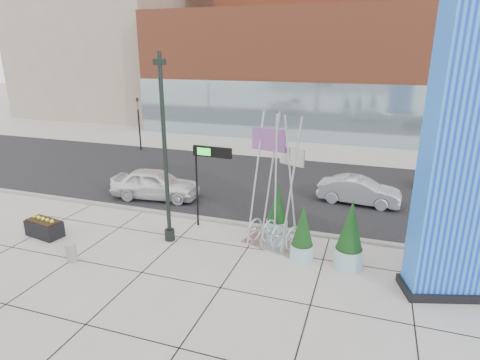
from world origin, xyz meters
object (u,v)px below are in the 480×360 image
(lamp_post, at_px, (166,169))
(blue_pylon, at_px, (474,150))
(car_silver_mid, at_px, (359,191))
(overhead_street_sign, at_px, (209,158))
(concrete_bollard, at_px, (71,253))
(public_art_sculpture, at_px, (274,213))
(car_white_west, at_px, (156,184))

(lamp_post, bearing_deg, blue_pylon, -2.61)
(lamp_post, relative_size, car_silver_mid, 1.83)
(overhead_street_sign, bearing_deg, car_silver_mid, 43.11)
(blue_pylon, height_order, overhead_street_sign, blue_pylon)
(blue_pylon, relative_size, concrete_bollard, 13.72)
(lamp_post, relative_size, concrete_bollard, 10.40)
(overhead_street_sign, distance_m, car_silver_mid, 8.33)
(car_silver_mid, bearing_deg, lamp_post, 138.67)
(overhead_street_sign, bearing_deg, lamp_post, -120.28)
(lamp_post, distance_m, public_art_sculpture, 4.62)
(concrete_bollard, height_order, car_white_west, car_white_west)
(blue_pylon, bearing_deg, public_art_sculpture, 150.96)
(public_art_sculpture, xyz_separation_m, overhead_street_sign, (-3.08, 0.83, 1.76))
(public_art_sculpture, distance_m, concrete_bollard, 7.82)
(blue_pylon, xyz_separation_m, car_silver_mid, (-3.24, 7.34, -4.11))
(concrete_bollard, distance_m, overhead_street_sign, 6.49)
(public_art_sculpture, relative_size, car_white_west, 1.17)
(public_art_sculpture, height_order, car_silver_mid, public_art_sculpture)
(lamp_post, bearing_deg, overhead_street_sign, 56.81)
(public_art_sculpture, height_order, overhead_street_sign, public_art_sculpture)
(blue_pylon, xyz_separation_m, overhead_street_sign, (-9.31, 2.21, -1.61))
(public_art_sculpture, relative_size, car_silver_mid, 1.32)
(lamp_post, height_order, public_art_sculpture, lamp_post)
(car_white_west, bearing_deg, overhead_street_sign, -127.68)
(blue_pylon, relative_size, car_silver_mid, 2.42)
(car_white_west, bearing_deg, car_silver_mid, -82.63)
(overhead_street_sign, bearing_deg, car_white_west, 152.40)
(lamp_post, xyz_separation_m, car_white_west, (-3.06, 4.20, -2.28))
(car_white_west, xyz_separation_m, car_silver_mid, (10.26, 2.66, -0.12))
(car_white_west, height_order, car_silver_mid, car_white_west)
(overhead_street_sign, xyz_separation_m, car_white_west, (-4.19, 2.47, -2.39))
(blue_pylon, height_order, car_silver_mid, blue_pylon)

